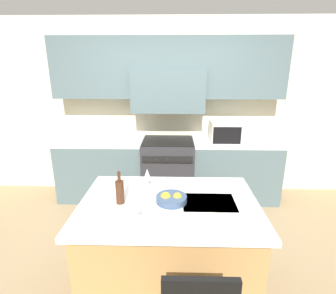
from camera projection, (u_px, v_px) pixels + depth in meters
The scene contains 10 objects.
ground_plane at pixel (164, 273), 2.65m from camera, with size 10.00×10.00×0.00m, color #997F5B.
back_cabinetry at pixel (168, 94), 3.98m from camera, with size 10.00×0.46×2.70m.
back_counter at pixel (168, 169), 4.08m from camera, with size 3.33×0.62×0.92m.
range_stove at pixel (168, 169), 4.06m from camera, with size 0.77×0.70×0.94m.
microwave at pixel (228, 132), 3.87m from camera, with size 0.50×0.42×0.30m.
kitchen_island at pixel (169, 246), 2.35m from camera, with size 1.50×1.03×0.91m.
wine_bottle at pixel (120, 191), 2.16m from camera, with size 0.07×0.07×0.28m.
wine_glass_near at pixel (136, 205), 1.92m from camera, with size 0.07×0.07×0.18m.
wine_glass_far at pixel (147, 175), 2.44m from camera, with size 0.07×0.07×0.18m.
fruit_bowl at pixel (171, 199), 2.20m from camera, with size 0.26×0.26×0.09m.
Camera 1 is at (0.10, -2.15, 2.01)m, focal length 28.00 mm.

